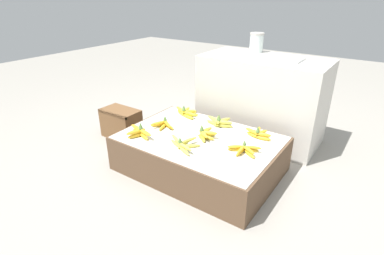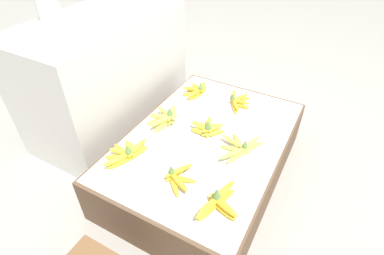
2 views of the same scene
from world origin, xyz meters
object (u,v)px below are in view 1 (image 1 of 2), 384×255
Objects in this scene: banana_bunch_middle_midright at (244,150)px; banana_bunch_back_midleft at (220,122)px; glass_jar at (257,42)px; banana_bunch_front_midleft at (183,144)px; foam_tray_white at (287,59)px; banana_bunch_back_left at (186,112)px; wooden_crate at (121,123)px; banana_bunch_middle_left at (164,124)px; banana_bunch_front_left at (139,132)px; banana_bunch_middle_midleft at (205,134)px; banana_bunch_back_midright at (259,134)px.

banana_bunch_back_midleft reaches higher than banana_bunch_middle_midright.
glass_jar is (-0.04, 0.68, 0.52)m from banana_bunch_back_midleft.
banana_bunch_front_midleft is at bearing -89.29° from glass_jar.
foam_tray_white reaches higher than banana_bunch_middle_midright.
banana_bunch_back_left reaches higher than banana_bunch_middle_midright.
banana_bunch_front_midleft is 1.52× the size of glass_jar.
banana_bunch_back_midleft is at bearing 12.86° from wooden_crate.
banana_bunch_middle_left is at bearing 151.19° from banana_bunch_front_midleft.
banana_bunch_middle_left reaches higher than wooden_crate.
glass_jar is at bearing 112.03° from banana_bunch_middle_midright.
banana_bunch_back_left is at bearing 123.44° from banana_bunch_front_midleft.
banana_bunch_front_midleft is 1.11m from foam_tray_white.
banana_bunch_middle_midleft is (0.41, 0.25, -0.00)m from banana_bunch_front_left.
banana_bunch_middle_midleft is at bearing 5.01° from banana_bunch_middle_left.
wooden_crate is at bearing -149.23° from foam_tray_white.
wooden_crate is at bearing -171.31° from banana_bunch_back_midright.
banana_bunch_back_left is at bearing 177.25° from banana_bunch_back_midright.
banana_bunch_back_left is at bearing 143.56° from banana_bunch_middle_midleft.
banana_bunch_middle_left is 1.19× the size of glass_jar.
foam_tray_white is at bearing 93.76° from banana_bunch_back_midright.
banana_bunch_back_midleft reaches higher than banana_bunch_middle_left.
banana_bunch_middle_midright is 0.45m from banana_bunch_back_midleft.
banana_bunch_middle_midleft reaches higher than banana_bunch_back_midright.
banana_bunch_middle_left is 1.07× the size of banana_bunch_middle_midleft.
foam_tray_white is (0.34, -0.16, -0.08)m from glass_jar.
foam_tray_white reaches higher than banana_bunch_front_left.
banana_bunch_middle_left is at bearing 78.52° from banana_bunch_front_left.
banana_bunch_back_left is 1.18× the size of banana_bunch_back_midright.
banana_bunch_middle_left is 0.72m from banana_bunch_back_midright.
banana_bunch_back_midleft is at bearing 86.96° from banana_bunch_front_midleft.
banana_bunch_middle_midleft reaches higher than banana_bunch_front_midleft.
banana_bunch_front_midleft is at bearing -155.92° from banana_bunch_middle_midright.
banana_bunch_middle_midright is (1.26, -0.08, 0.16)m from wooden_crate.
wooden_crate is 1.45× the size of banana_bunch_back_midleft.
banana_bunch_middle_left is at bearing -158.79° from banana_bunch_back_midright.
banana_bunch_middle_midleft is (0.36, 0.03, 0.01)m from banana_bunch_middle_left.
banana_bunch_front_left is at bearing -106.45° from glass_jar.
banana_bunch_middle_left is 0.96× the size of banana_bunch_middle_midright.
banana_bunch_back_midright is (0.31, 0.23, -0.00)m from banana_bunch_middle_midleft.
banana_bunch_middle_midright is 0.86× the size of foam_tray_white.
banana_bunch_middle_midleft is (0.05, 0.21, 0.01)m from banana_bunch_front_midleft.
banana_bunch_front_midleft is 1.28× the size of banana_bunch_middle_left.
banana_bunch_front_midleft is 1.06× the size of banana_bunch_back_midleft.
foam_tray_white reaches higher than banana_bunch_back_midright.
banana_bunch_front_left is 1.33m from glass_jar.
banana_bunch_middle_midright is 1.16m from glass_jar.
wooden_crate is 1.28m from banana_bunch_middle_midright.
banana_bunch_middle_midleft reaches higher than banana_bunch_middle_left.
glass_jar is (0.35, 1.17, 0.51)m from banana_bunch_front_left.
banana_bunch_front_left is at bearing -28.86° from wooden_crate.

